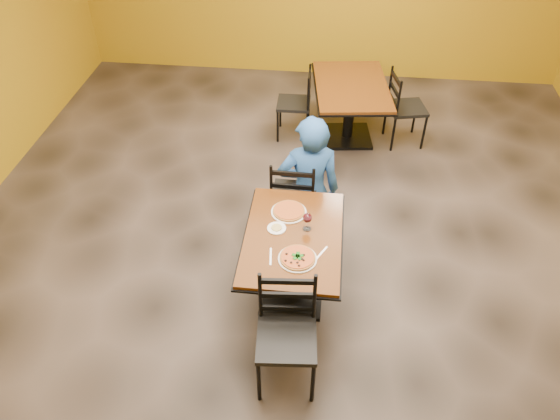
# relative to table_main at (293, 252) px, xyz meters

# --- Properties ---
(floor) EXTENTS (7.00, 8.00, 0.01)m
(floor) POSITION_rel_table_main_xyz_m (0.00, 0.50, -0.56)
(floor) COLOR black
(floor) RESTS_ON ground
(table_main) EXTENTS (0.83, 1.23, 0.75)m
(table_main) POSITION_rel_table_main_xyz_m (0.00, 0.00, 0.00)
(table_main) COLOR #5B2C0E
(table_main) RESTS_ON floor
(table_second) EXTENTS (1.05, 1.42, 0.75)m
(table_second) POSITION_rel_table_main_xyz_m (0.46, 2.70, 0.00)
(table_second) COLOR #5B2C0E
(table_second) RESTS_ON floor
(chair_main_near) EXTENTS (0.48, 0.48, 0.98)m
(chair_main_near) POSITION_rel_table_main_xyz_m (0.03, -0.84, -0.07)
(chair_main_near) COLOR black
(chair_main_near) RESTS_ON floor
(chair_main_far) EXTENTS (0.44, 0.44, 0.95)m
(chair_main_far) POSITION_rel_table_main_xyz_m (-0.07, 0.87, -0.08)
(chair_main_far) COLOR black
(chair_main_far) RESTS_ON floor
(chair_second_left) EXTENTS (0.41, 0.41, 0.90)m
(chair_second_left) POSITION_rel_table_main_xyz_m (-0.24, 2.70, -0.11)
(chair_second_left) COLOR black
(chair_second_left) RESTS_ON floor
(chair_second_right) EXTENTS (0.51, 0.51, 0.95)m
(chair_second_right) POSITION_rel_table_main_xyz_m (1.16, 2.70, -0.08)
(chair_second_right) COLOR black
(chair_second_right) RESTS_ON floor
(diner) EXTENTS (0.70, 0.52, 1.29)m
(diner) POSITION_rel_table_main_xyz_m (0.07, 1.01, 0.09)
(diner) COLOR #1A4891
(diner) RESTS_ON floor
(plate_main) EXTENTS (0.31, 0.31, 0.01)m
(plate_main) POSITION_rel_table_main_xyz_m (0.06, -0.26, 0.20)
(plate_main) COLOR white
(plate_main) RESTS_ON table_main
(pizza_main) EXTENTS (0.28, 0.28, 0.02)m
(pizza_main) POSITION_rel_table_main_xyz_m (0.06, -0.26, 0.21)
(pizza_main) COLOR #99170B
(pizza_main) RESTS_ON plate_main
(plate_far) EXTENTS (0.31, 0.31, 0.01)m
(plate_far) POSITION_rel_table_main_xyz_m (-0.06, 0.29, 0.20)
(plate_far) COLOR white
(plate_far) RESTS_ON table_main
(pizza_far) EXTENTS (0.28, 0.28, 0.02)m
(pizza_far) POSITION_rel_table_main_xyz_m (-0.06, 0.29, 0.21)
(pizza_far) COLOR #BF6C24
(pizza_far) RESTS_ON plate_far
(side_plate) EXTENTS (0.16, 0.16, 0.01)m
(side_plate) POSITION_rel_table_main_xyz_m (-0.15, 0.07, 0.20)
(side_plate) COLOR white
(side_plate) RESTS_ON table_main
(dip) EXTENTS (0.09, 0.09, 0.01)m
(dip) POSITION_rel_table_main_xyz_m (-0.15, 0.07, 0.21)
(dip) COLOR tan
(dip) RESTS_ON side_plate
(wine_glass) EXTENTS (0.08, 0.08, 0.18)m
(wine_glass) POSITION_rel_table_main_xyz_m (0.11, 0.10, 0.28)
(wine_glass) COLOR white
(wine_glass) RESTS_ON table_main
(fork) EXTENTS (0.03, 0.19, 0.00)m
(fork) POSITION_rel_table_main_xyz_m (-0.16, -0.26, 0.20)
(fork) COLOR silver
(fork) RESTS_ON table_main
(knife) EXTENTS (0.11, 0.19, 0.00)m
(knife) POSITION_rel_table_main_xyz_m (0.24, -0.19, 0.20)
(knife) COLOR silver
(knife) RESTS_ON table_main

